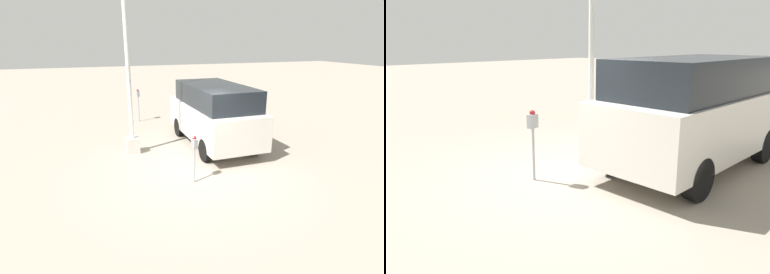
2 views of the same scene
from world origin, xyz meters
The scene contains 5 objects.
ground_plane centered at (0.00, 0.00, 0.00)m, with size 80.00×80.00×0.00m, color gray.
parking_meter_near centered at (-0.51, 0.37, 1.01)m, with size 0.21×0.14×1.37m.
parking_meter_far centered at (6.66, 0.70, 1.16)m, with size 0.21×0.14×1.58m.
lamp_post centered at (2.40, 1.64, 1.99)m, with size 0.44×0.44×6.51m.
parked_van centered at (2.27, -1.40, 1.24)m, with size 4.75×2.05×2.29m.
Camera 2 is at (-4.68, -5.07, 2.59)m, focal length 35.00 mm.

